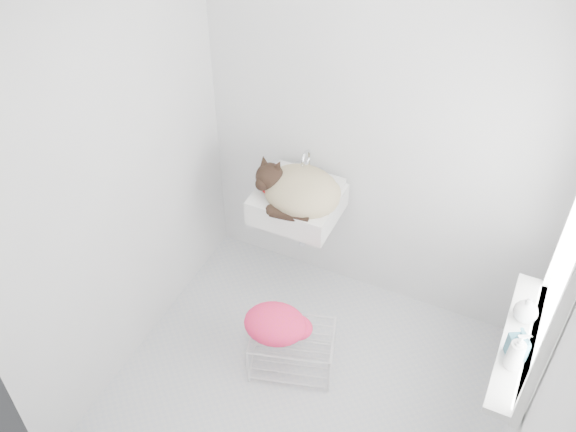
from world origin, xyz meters
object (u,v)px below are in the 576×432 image
at_px(wire_rack, 292,348).
at_px(cat, 298,190).
at_px(bottle_a, 511,366).
at_px(bottle_b, 514,355).
at_px(sink, 297,194).
at_px(bottle_c, 523,319).

bearing_deg(wire_rack, cat, 111.94).
relative_size(cat, bottle_a, 2.87).
relative_size(cat, wire_rack, 1.11).
bearing_deg(bottle_b, bottle_a, -90.00).
bearing_deg(wire_rack, sink, 112.24).
bearing_deg(bottle_b, bottle_c, 90.00).
bearing_deg(bottle_a, cat, 153.57).
xyz_separation_m(sink, bottle_c, (1.40, -0.41, 0.00)).
distance_m(wire_rack, bottle_c, 1.37).
bearing_deg(cat, bottle_b, -15.16).
bearing_deg(cat, bottle_c, -6.41).
relative_size(bottle_a, bottle_b, 1.01).
height_order(sink, bottle_a, sink).
bearing_deg(sink, cat, -59.35).
xyz_separation_m(cat, wire_rack, (0.22, -0.55, -0.74)).
relative_size(sink, bottle_c, 3.27).
xyz_separation_m(sink, cat, (0.01, -0.02, 0.04)).
height_order(bottle_a, bottle_b, same).
height_order(cat, bottle_b, cat).
distance_m(cat, bottle_b, 1.53).
bearing_deg(cat, wire_rack, -58.93).
relative_size(sink, bottle_b, 2.75).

